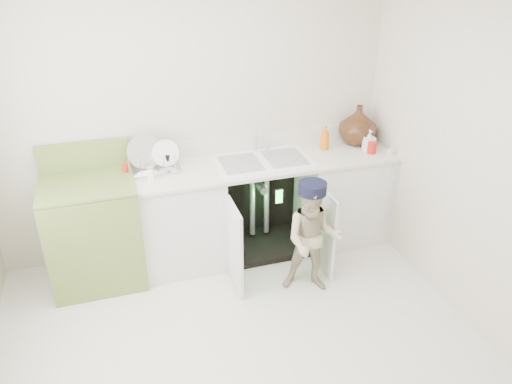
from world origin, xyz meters
TOP-DOWN VIEW (x-y plane):
  - ground at (0.00, 0.00)m, footprint 3.50×3.50m
  - room_shell at (0.00, 0.00)m, footprint 6.00×5.50m
  - counter_run at (0.59, 1.21)m, footprint 2.44×1.02m
  - avocado_stove at (-0.94, 1.18)m, footprint 0.74×0.65m
  - repair_worker at (0.75, 0.49)m, footprint 0.57×0.63m

SIDE VIEW (x-z plane):
  - ground at x=0.00m, z-range 0.00..0.00m
  - avocado_stove at x=-0.94m, z-range -0.10..1.06m
  - counter_run at x=0.59m, z-range -0.15..1.12m
  - repair_worker at x=0.75m, z-range 0.00..0.99m
  - room_shell at x=0.00m, z-range 0.62..1.88m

